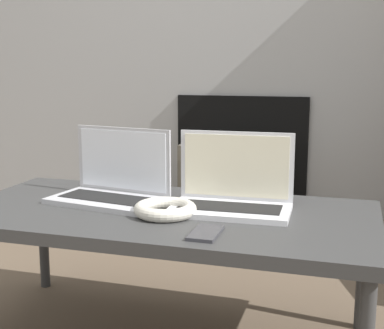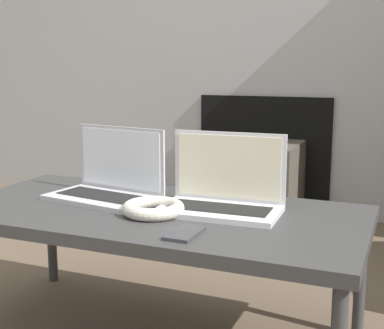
{
  "view_description": "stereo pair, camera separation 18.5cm",
  "coord_description": "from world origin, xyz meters",
  "px_view_note": "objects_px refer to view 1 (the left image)",
  "views": [
    {
      "loc": [
        0.53,
        -1.09,
        0.84
      ],
      "look_at": [
        0.0,
        0.66,
        0.5
      ],
      "focal_mm": 50.0,
      "sensor_mm": 36.0,
      "label": 1
    },
    {
      "loc": [
        0.7,
        -1.02,
        0.84
      ],
      "look_at": [
        0.0,
        0.66,
        0.5
      ],
      "focal_mm": 50.0,
      "sensor_mm": 36.0,
      "label": 2
    }
  ],
  "objects_px": {
    "tv": "(232,181)",
    "phone": "(206,233)",
    "laptop_left": "(113,184)",
    "headphones": "(165,209)",
    "laptop_right": "(232,192)"
  },
  "relations": [
    {
      "from": "tv",
      "to": "phone",
      "type": "bearing_deg",
      "value": -80.0
    },
    {
      "from": "laptop_left",
      "to": "headphones",
      "type": "relative_size",
      "value": 2.08
    },
    {
      "from": "laptop_left",
      "to": "headphones",
      "type": "xyz_separation_m",
      "value": [
        0.22,
        -0.12,
        -0.03
      ]
    },
    {
      "from": "laptop_left",
      "to": "headphones",
      "type": "height_order",
      "value": "laptop_left"
    },
    {
      "from": "laptop_left",
      "to": "phone",
      "type": "relative_size",
      "value": 2.89
    },
    {
      "from": "laptop_right",
      "to": "phone",
      "type": "xyz_separation_m",
      "value": [
        -0.01,
        -0.26,
        -0.05
      ]
    },
    {
      "from": "headphones",
      "to": "tv",
      "type": "xyz_separation_m",
      "value": [
        -0.12,
        1.42,
        -0.22
      ]
    },
    {
      "from": "laptop_right",
      "to": "headphones",
      "type": "height_order",
      "value": "laptop_right"
    },
    {
      "from": "headphones",
      "to": "laptop_right",
      "type": "bearing_deg",
      "value": 35.75
    },
    {
      "from": "laptop_left",
      "to": "tv",
      "type": "xyz_separation_m",
      "value": [
        0.1,
        1.3,
        -0.26
      ]
    },
    {
      "from": "phone",
      "to": "tv",
      "type": "relative_size",
      "value": 0.26
    },
    {
      "from": "laptop_left",
      "to": "phone",
      "type": "distance_m",
      "value": 0.46
    },
    {
      "from": "phone",
      "to": "tv",
      "type": "bearing_deg",
      "value": 100.0
    },
    {
      "from": "laptop_right",
      "to": "headphones",
      "type": "bearing_deg",
      "value": -146.43
    },
    {
      "from": "laptop_right",
      "to": "phone",
      "type": "height_order",
      "value": "laptop_right"
    }
  ]
}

